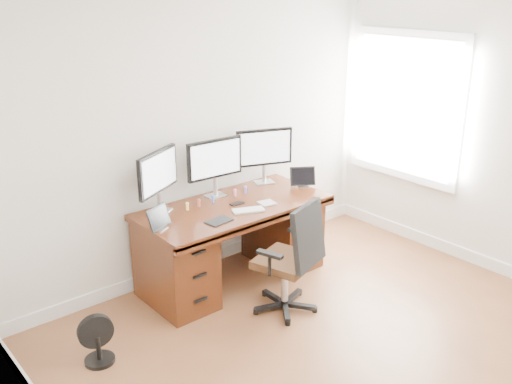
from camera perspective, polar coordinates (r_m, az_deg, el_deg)
ground at (r=4.25m, az=13.77°, el=-17.64°), size 4.50×4.50×0.00m
back_wall at (r=5.14m, az=-5.41°, el=6.40°), size 4.00×0.10×2.70m
desk at (r=5.13m, az=-2.38°, el=-4.78°), size 1.70×0.80×0.75m
office_chair at (r=4.71m, az=3.42°, el=-8.37°), size 0.64×0.64×0.97m
floor_fan at (r=4.33m, az=-15.56°, el=-14.10°), size 0.26×0.22×0.37m
monitor_left at (r=4.77m, az=-9.78°, el=1.79°), size 0.50×0.29×0.53m
monitor_center at (r=5.07m, az=-4.14°, el=3.14°), size 0.55×0.15×0.53m
monitor_right at (r=5.41m, az=0.83°, el=4.30°), size 0.53×0.23×0.53m
tablet_left at (r=4.51m, az=-9.63°, el=-2.71°), size 0.25×0.16×0.19m
tablet_right at (r=5.40m, az=4.75°, el=1.42°), size 0.24×0.19×0.19m
keyboard at (r=4.83m, az=-0.77°, el=-1.83°), size 0.29×0.21×0.01m
trackpad at (r=4.99m, az=1.11°, el=-1.10°), size 0.16×0.16×0.01m
drawing_tablet at (r=4.62m, az=-3.72°, el=-2.92°), size 0.23×0.16×0.01m
phone at (r=4.98m, az=-1.91°, el=-1.17°), size 0.12×0.06×0.01m
figurine_orange at (r=4.87m, az=-6.87°, el=-1.36°), size 0.03×0.03×0.07m
figurine_brown at (r=4.93m, az=-5.73°, el=-1.04°), size 0.03×0.03×0.07m
figurine_blue at (r=5.01m, az=-4.33°, el=-0.65°), size 0.03×0.03×0.07m
figurine_pink at (r=5.14m, az=-2.12°, el=-0.02°), size 0.03×0.03×0.07m
figurine_purple at (r=5.22m, az=-1.04°, el=0.28°), size 0.03×0.03×0.07m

